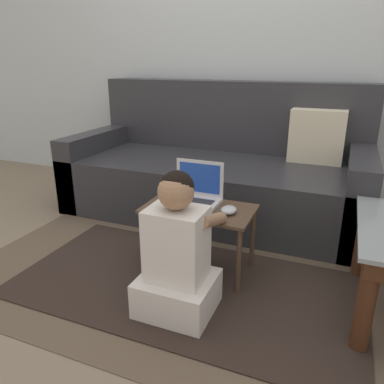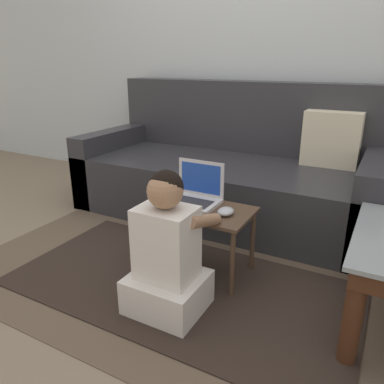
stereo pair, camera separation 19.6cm
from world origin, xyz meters
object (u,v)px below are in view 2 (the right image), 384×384
at_px(laptop, 194,196).
at_px(person_seated, 167,255).
at_px(laptop_desk, 197,216).
at_px(couch, 231,171).
at_px(computer_mouse, 226,211).

height_order(laptop, person_seated, person_seated).
bearing_deg(laptop_desk, couch, 101.87).
height_order(couch, laptop_desk, couch).
bearing_deg(person_seated, laptop, 102.21).
height_order(laptop_desk, laptop, laptop).
bearing_deg(computer_mouse, couch, 111.35).
xyz_separation_m(couch, person_seated, (0.23, -1.24, -0.03)).
bearing_deg(couch, laptop_desk, -78.13).
relative_size(laptop, computer_mouse, 2.70).
xyz_separation_m(couch, laptop_desk, (0.18, -0.87, 0.01)).
distance_m(couch, person_seated, 1.26).
distance_m(computer_mouse, person_seated, 0.38).
bearing_deg(laptop_desk, computer_mouse, -5.21).
relative_size(couch, laptop, 7.81).
distance_m(laptop, person_seated, 0.44).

